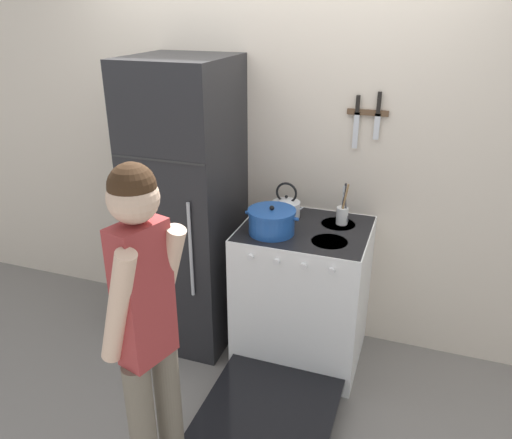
{
  "coord_description": "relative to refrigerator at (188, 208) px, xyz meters",
  "views": [
    {
      "loc": [
        0.92,
        -2.98,
        2.15
      ],
      "look_at": [
        0.04,
        -0.47,
        0.99
      ],
      "focal_mm": 35.0,
      "sensor_mm": 36.0,
      "label": 1
    }
  ],
  "objects": [
    {
      "name": "refrigerator",
      "position": [
        0.0,
        0.0,
        0.0
      ],
      "size": [
        0.59,
        0.67,
        1.87
      ],
      "color": "black",
      "rests_on": "ground_plane"
    },
    {
      "name": "dutch_oven_pot",
      "position": [
        0.61,
        -0.13,
        0.05
      ],
      "size": [
        0.32,
        0.28,
        0.17
      ],
      "color": "#1E4C9E",
      "rests_on": "stove_range"
    },
    {
      "name": "utensil_jar",
      "position": [
        0.98,
        0.14,
        0.04
      ],
      "size": [
        0.08,
        0.07,
        0.26
      ],
      "color": "silver",
      "rests_on": "stove_range"
    },
    {
      "name": "wall_back",
      "position": [
        0.48,
        0.35,
        0.34
      ],
      "size": [
        10.0,
        0.06,
        2.55
      ],
      "color": "beige",
      "rests_on": "ground_plane"
    },
    {
      "name": "stove_range",
      "position": [
        0.78,
        -0.04,
        -0.48
      ],
      "size": [
        0.77,
        1.38,
        0.91
      ],
      "color": "white",
      "rests_on": "ground_plane"
    },
    {
      "name": "person",
      "position": [
        0.43,
        -1.23,
        -0.0
      ],
      "size": [
        0.32,
        0.38,
        1.64
      ],
      "rotation": [
        0.0,
        0.0,
        1.29
      ],
      "color": "#6B6051",
      "rests_on": "ground_plane"
    },
    {
      "name": "tea_kettle",
      "position": [
        0.62,
        0.13,
        0.04
      ],
      "size": [
        0.22,
        0.18,
        0.23
      ],
      "color": "silver",
      "rests_on": "stove_range"
    },
    {
      "name": "wall_knife_strip",
      "position": [
        1.05,
        0.31,
        0.63
      ],
      "size": [
        0.24,
        0.03,
        0.34
      ],
      "color": "brown"
    },
    {
      "name": "ground_plane",
      "position": [
        0.48,
        0.32,
        -0.94
      ],
      "size": [
        14.0,
        14.0,
        0.0
      ],
      "primitive_type": "plane",
      "color": "slate"
    }
  ]
}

